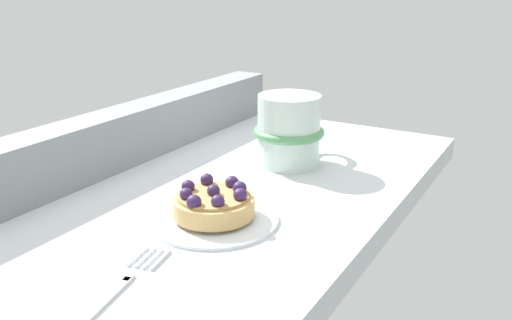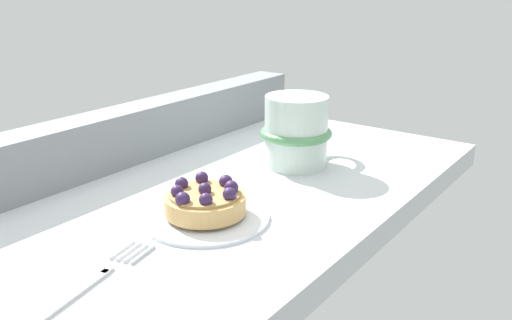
{
  "view_description": "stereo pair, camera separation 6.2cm",
  "coord_description": "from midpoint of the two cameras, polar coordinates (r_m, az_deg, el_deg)",
  "views": [
    {
      "loc": [
        -48.33,
        -32.96,
        23.63
      ],
      "look_at": [
        2.47,
        -3.34,
        3.48
      ],
      "focal_mm": 38.66,
      "sensor_mm": 36.0,
      "label": 1
    },
    {
      "loc": [
        -44.92,
        -38.15,
        23.63
      ],
      "look_at": [
        2.47,
        -3.34,
        3.48
      ],
      "focal_mm": 38.66,
      "sensor_mm": 36.0,
      "label": 2
    }
  ],
  "objects": [
    {
      "name": "dessert_plate",
      "position": [
        0.56,
        -7.56,
        -6.02
      ],
      "size": [
        12.89,
        12.89,
        0.74
      ],
      "color": "silver",
      "rests_on": "ground_plane"
    },
    {
      "name": "coffee_mug",
      "position": [
        0.7,
        0.98,
        3.09
      ],
      "size": [
        12.43,
        9.1,
        9.07
      ],
      "color": "silver",
      "rests_on": "ground_plane"
    },
    {
      "name": "raspberry_tart",
      "position": [
        0.55,
        -7.63,
        -4.46
      ],
      "size": [
        8.16,
        8.16,
        3.27
      ],
      "color": "tan",
      "rests_on": "dessert_plate"
    },
    {
      "name": "window_rail_back",
      "position": [
        0.73,
        -17.1,
        1.94
      ],
      "size": [
        68.25,
        5.1,
        6.94
      ],
      "primitive_type": "cube",
      "color": "gray",
      "rests_on": "ground_plane"
    },
    {
      "name": "ground_plane",
      "position": [
        0.64,
        -6.52,
        -4.41
      ],
      "size": [
        69.64,
        37.76,
        2.98
      ],
      "primitive_type": "cube",
      "color": "silver"
    },
    {
      "name": "dessert_fork",
      "position": [
        0.45,
        -19.25,
        -13.5
      ],
      "size": [
        17.63,
        5.31,
        0.6
      ],
      "color": "silver",
      "rests_on": "ground_plane"
    }
  ]
}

